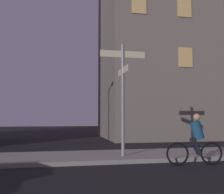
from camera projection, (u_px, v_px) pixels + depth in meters
name	position (u px, v px, depth m)	size (l,w,h in m)	color
sidewalk_kerb	(127.00, 156.00, 9.88)	(40.00, 2.61, 0.14)	gray
signpost	(123.00, 89.00, 9.57)	(1.66, 1.40, 3.98)	gray
cyclist	(196.00, 141.00, 8.39)	(1.82, 0.36, 1.61)	black
building_right_block	(163.00, 12.00, 19.97)	(8.80, 6.82, 18.63)	slate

